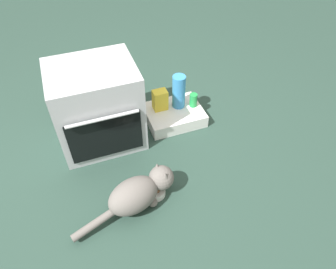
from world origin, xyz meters
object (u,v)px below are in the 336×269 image
(food_bowl, at_px, (156,191))
(soda_can, at_px, (193,100))
(oven, at_px, (97,107))
(snack_bag, at_px, (160,100))
(water_bottle, at_px, (179,92))
(cat, at_px, (139,192))
(pantry_cabinet, at_px, (174,115))

(food_bowl, xyz_separation_m, soda_can, (0.57, 0.69, 0.14))
(oven, distance_m, snack_bag, 0.54)
(food_bowl, height_order, snack_bag, snack_bag)
(water_bottle, bearing_deg, cat, -127.15)
(oven, xyz_separation_m, pantry_cabinet, (0.63, 0.00, -0.28))
(snack_bag, bearing_deg, food_bowl, -111.50)
(food_bowl, bearing_deg, oven, 108.61)
(pantry_cabinet, bearing_deg, soda_can, -0.47)
(pantry_cabinet, relative_size, food_bowl, 3.46)
(cat, relative_size, soda_can, 6.16)
(cat, bearing_deg, snack_bag, 45.82)
(cat, xyz_separation_m, water_bottle, (0.58, 0.76, 0.13))
(oven, height_order, food_bowl, oven)
(pantry_cabinet, bearing_deg, food_bowl, -120.16)
(cat, distance_m, snack_bag, 0.89)
(oven, bearing_deg, cat, -81.63)
(pantry_cabinet, bearing_deg, snack_bag, 149.19)
(oven, bearing_deg, soda_can, 0.16)
(food_bowl, bearing_deg, snack_bag, 68.50)
(oven, xyz_separation_m, soda_can, (0.80, 0.00, -0.16))
(food_bowl, relative_size, snack_bag, 0.77)
(snack_bag, height_order, soda_can, snack_bag)
(oven, xyz_separation_m, food_bowl, (0.23, -0.68, -0.30))
(snack_bag, xyz_separation_m, soda_can, (0.28, -0.06, -0.03))
(food_bowl, relative_size, soda_can, 1.16)
(water_bottle, relative_size, soda_can, 2.50)
(water_bottle, bearing_deg, pantry_cabinet, -142.93)
(food_bowl, distance_m, water_bottle, 0.89)
(pantry_cabinet, bearing_deg, water_bottle, 37.07)
(food_bowl, bearing_deg, cat, -163.94)
(snack_bag, bearing_deg, water_bottle, -6.98)
(cat, relative_size, snack_bag, 4.11)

